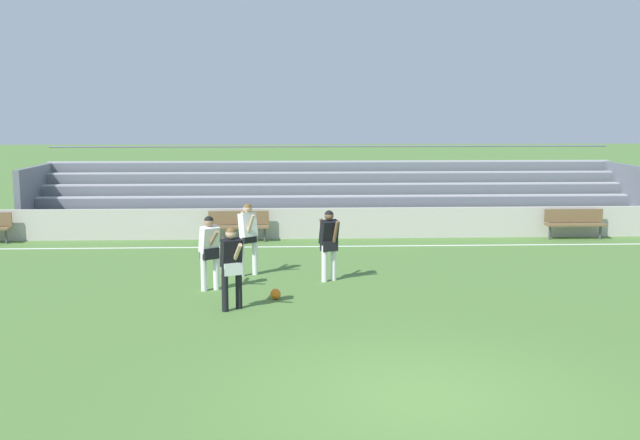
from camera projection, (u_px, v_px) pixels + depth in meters
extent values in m
plane|color=#517A38|center=(423.00, 398.00, 9.88)|extent=(160.00, 160.00, 0.00)
cube|color=white|center=(351.00, 246.00, 21.06)|extent=(44.00, 0.12, 0.01)
cube|color=#BCB7AD|center=(348.00, 223.00, 22.36)|extent=(48.00, 0.16, 0.93)
cube|color=#B2B2B7|center=(338.00, 223.00, 23.22)|extent=(20.03, 0.36, 0.08)
cube|color=slate|center=(339.00, 229.00, 23.05)|extent=(20.03, 0.04, 0.34)
cube|color=#B2B2B7|center=(337.00, 210.00, 23.80)|extent=(20.03, 0.36, 0.08)
cube|color=slate|center=(338.00, 216.00, 23.63)|extent=(20.03, 0.04, 0.34)
cube|color=#B2B2B7|center=(336.00, 197.00, 24.38)|extent=(20.03, 0.36, 0.08)
cube|color=slate|center=(336.00, 203.00, 24.21)|extent=(20.03, 0.04, 0.34)
cube|color=#B2B2B7|center=(335.00, 185.00, 24.96)|extent=(20.03, 0.36, 0.08)
cube|color=slate|center=(335.00, 190.00, 24.78)|extent=(20.03, 0.04, 0.34)
cube|color=#B2B2B7|center=(334.00, 173.00, 25.54)|extent=(20.03, 0.36, 0.08)
cube|color=slate|center=(334.00, 179.00, 25.36)|extent=(20.03, 0.04, 0.34)
cube|color=#B2B2B7|center=(333.00, 162.00, 26.12)|extent=(20.03, 0.36, 0.08)
cube|color=slate|center=(333.00, 167.00, 25.94)|extent=(20.03, 0.04, 0.34)
cube|color=slate|center=(37.00, 197.00, 24.27)|extent=(0.20, 3.54, 2.06)
cube|color=slate|center=(624.00, 194.00, 25.12)|extent=(0.20, 3.54, 2.06)
cylinder|color=slate|center=(332.00, 146.00, 26.28)|extent=(20.03, 0.06, 0.06)
cylinder|color=#47474C|center=(6.00, 236.00, 21.47)|extent=(0.07, 0.07, 0.45)
cube|color=brown|center=(238.00, 227.00, 21.73)|extent=(1.80, 0.40, 0.06)
cube|color=brown|center=(239.00, 218.00, 21.87)|extent=(1.80, 0.05, 0.40)
cylinder|color=#47474C|center=(212.00, 235.00, 21.73)|extent=(0.07, 0.07, 0.45)
cylinder|color=#47474C|center=(265.00, 234.00, 21.79)|extent=(0.07, 0.07, 0.45)
cube|color=brown|center=(575.00, 225.00, 22.16)|extent=(1.80, 0.40, 0.06)
cube|color=brown|center=(574.00, 216.00, 22.30)|extent=(1.80, 0.05, 0.40)
cylinder|color=#47474C|center=(550.00, 232.00, 22.16)|extent=(0.07, 0.07, 0.45)
cylinder|color=#47474C|center=(600.00, 232.00, 22.23)|extent=(0.07, 0.07, 0.45)
cylinder|color=white|center=(216.00, 271.00, 15.85)|extent=(0.13, 0.13, 0.84)
cylinder|color=white|center=(204.00, 272.00, 15.74)|extent=(0.13, 0.13, 0.84)
cube|color=black|center=(210.00, 253.00, 15.74)|extent=(0.42, 0.39, 0.24)
cube|color=white|center=(209.00, 239.00, 15.69)|extent=(0.49, 0.47, 0.59)
cylinder|color=#A87A5B|center=(213.00, 239.00, 15.52)|extent=(0.30, 0.38, 0.43)
cylinder|color=#A87A5B|center=(205.00, 236.00, 15.85)|extent=(0.30, 0.38, 0.43)
sphere|color=#A87A5B|center=(209.00, 222.00, 15.64)|extent=(0.21, 0.21, 0.21)
sphere|color=black|center=(209.00, 221.00, 15.63)|extent=(0.20, 0.20, 0.20)
cylinder|color=black|center=(239.00, 287.00, 14.32)|extent=(0.13, 0.13, 0.84)
cylinder|color=black|center=(225.00, 290.00, 14.11)|extent=(0.13, 0.13, 0.84)
cube|color=white|center=(232.00, 268.00, 14.16)|extent=(0.42, 0.35, 0.24)
cube|color=black|center=(231.00, 253.00, 14.12)|extent=(0.47, 0.42, 0.59)
cylinder|color=#D6A884|center=(237.00, 253.00, 13.95)|extent=(0.24, 0.41, 0.42)
cylinder|color=#D6A884|center=(225.00, 250.00, 14.27)|extent=(0.24, 0.41, 0.42)
sphere|color=#D6A884|center=(231.00, 234.00, 14.06)|extent=(0.21, 0.21, 0.21)
sphere|color=brown|center=(231.00, 232.00, 14.06)|extent=(0.20, 0.20, 0.20)
cylinder|color=white|center=(334.00, 262.00, 16.74)|extent=(0.13, 0.13, 0.84)
cylinder|color=white|center=(324.00, 264.00, 16.59)|extent=(0.13, 0.13, 0.84)
cube|color=black|center=(329.00, 246.00, 16.61)|extent=(0.42, 0.34, 0.24)
cube|color=black|center=(329.00, 233.00, 16.57)|extent=(0.48, 0.45, 0.59)
cylinder|color=brown|center=(336.00, 232.00, 16.43)|extent=(0.16, 0.27, 0.51)
cylinder|color=brown|center=(323.00, 230.00, 16.69)|extent=(0.16, 0.27, 0.51)
sphere|color=brown|center=(329.00, 216.00, 16.51)|extent=(0.21, 0.21, 0.21)
sphere|color=black|center=(329.00, 215.00, 16.51)|extent=(0.20, 0.20, 0.20)
cylinder|color=white|center=(241.00, 257.00, 17.16)|extent=(0.13, 0.13, 0.93)
cylinder|color=white|center=(255.00, 255.00, 17.32)|extent=(0.13, 0.13, 0.93)
cube|color=black|center=(248.00, 237.00, 17.18)|extent=(0.42, 0.40, 0.24)
cube|color=white|center=(248.00, 225.00, 17.13)|extent=(0.48, 0.47, 0.59)
cylinder|color=#D6A884|center=(245.00, 222.00, 17.32)|extent=(0.25, 0.28, 0.50)
cylinder|color=#D6A884|center=(251.00, 225.00, 16.94)|extent=(0.25, 0.28, 0.50)
sphere|color=#D6A884|center=(248.00, 209.00, 17.08)|extent=(0.21, 0.21, 0.21)
sphere|color=brown|center=(248.00, 208.00, 17.08)|extent=(0.20, 0.20, 0.20)
sphere|color=orange|center=(275.00, 294.00, 15.08)|extent=(0.22, 0.22, 0.22)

